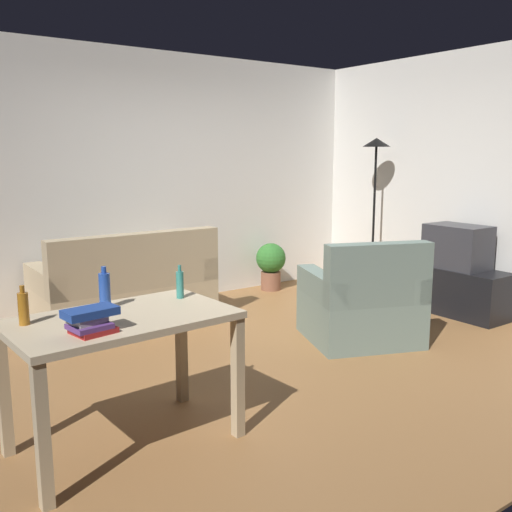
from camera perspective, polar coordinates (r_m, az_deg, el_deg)
ground_plane at (r=4.75m, az=2.57°, el=-10.07°), size 5.20×4.40×0.02m
wall_rear at (r=6.34m, az=-9.82°, el=7.49°), size 5.20×0.10×2.70m
wall_right at (r=6.41m, az=21.42°, el=6.97°), size 0.10×4.40×2.70m
couch at (r=5.66m, az=-12.79°, el=-3.60°), size 1.64×0.84×0.92m
tv_stand at (r=6.25m, az=19.22°, el=-3.26°), size 0.44×1.10×0.48m
tv at (r=6.17m, az=19.49°, el=0.91°), size 0.41×0.60×0.44m
torchiere_lamp at (r=6.82m, az=11.84°, el=8.14°), size 0.32×0.32×1.81m
desk at (r=3.26m, az=-13.19°, el=-7.71°), size 1.24×0.77×0.76m
potted_plant at (r=6.90m, az=1.49°, el=-0.70°), size 0.36×0.36×0.57m
armchair at (r=5.09m, az=10.60°, el=-4.93°), size 1.15×1.11×0.92m
bottle_amber at (r=3.20m, az=-22.21°, el=-4.83°), size 0.05×0.05×0.21m
bottle_blue at (r=3.37m, az=-14.87°, el=-3.32°), size 0.06×0.06×0.25m
bottle_tall at (r=3.53m, az=-7.61°, el=-2.80°), size 0.05×0.05×0.21m
book_stack at (r=2.95m, az=-16.22°, el=-6.21°), size 0.27×0.20×0.13m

